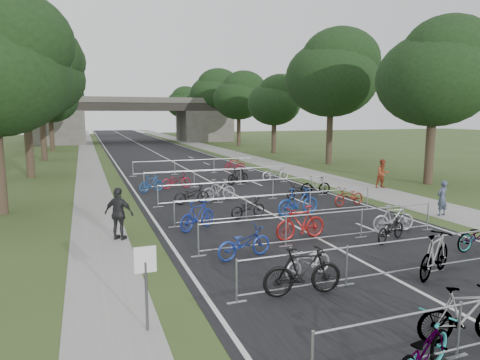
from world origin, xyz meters
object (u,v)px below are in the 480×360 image
Objects in this scene: bike_1 at (465,316)px; pedestrian_c at (119,214)px; park_sign at (146,273)px; pedestrian_b at (383,174)px; pedestrian_a at (442,198)px; bike_0 at (423,351)px; overpass_bridge at (135,120)px.

pedestrian_c is at bearing 45.91° from bike_1.
park_sign reaches higher than pedestrian_b.
park_sign is at bearing 15.24° from pedestrian_a.
pedestrian_c is (-5.79, 9.64, 0.37)m from bike_1.
park_sign is at bearing 29.73° from bike_0.
overpass_bridge is 19.65× the size of pedestrian_a.
pedestrian_b is 17.00m from pedestrian_c.
bike_0 is 1.21× the size of pedestrian_a.
bike_1 is at bearing 39.02° from pedestrian_a.
bike_0 is 1.08× the size of pedestrian_b.
pedestrian_b is (10.21, 15.38, 0.30)m from bike_1.
park_sign is 20.44m from pedestrian_b.
park_sign is 6.99m from pedestrian_c.
park_sign is 0.96× the size of pedestrian_c.
pedestrian_c is at bearing -12.41° from pedestrian_a.
park_sign is 6.41m from bike_1.
bike_0 is at bearing -37.82° from park_sign.
bike_1 is 1.23× the size of pedestrian_a.
pedestrian_b is (11.81, 15.97, 0.38)m from bike_0.
overpass_bridge is 16.25× the size of bike_0.
bike_1 is at bearing -120.50° from pedestrian_b.
bike_0 is 1.70m from bike_1.
overpass_bridge is at bearing -62.13° from pedestrian_c.
pedestrian_a is at bearing -82.90° from overpass_bridge.
bike_1 is (-1.01, -64.66, -2.95)m from overpass_bridge.
overpass_bridge reaches higher than park_sign.
park_sign is 0.94× the size of bike_1.
bike_1 is (1.59, 0.60, 0.08)m from bike_0.
overpass_bridge is 16.99× the size of park_sign.
pedestrian_c is (-16.00, -5.74, 0.07)m from pedestrian_b.
bike_1 is at bearing 155.90° from pedestrian_c.
pedestrian_c is at bearing -157.19° from pedestrian_b.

